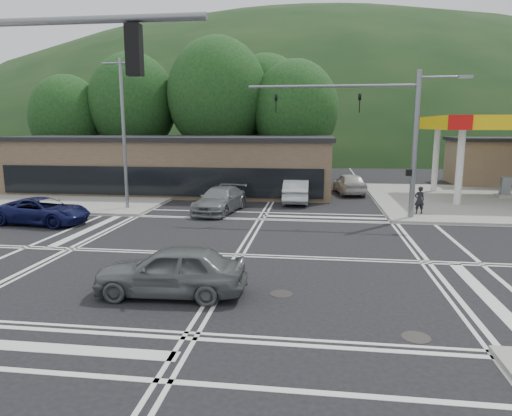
# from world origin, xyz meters

# --- Properties ---
(ground) EXTENTS (120.00, 120.00, 0.00)m
(ground) POSITION_xyz_m (0.00, 0.00, 0.00)
(ground) COLOR black
(ground) RESTS_ON ground
(sidewalk_ne) EXTENTS (16.00, 16.00, 0.15)m
(sidewalk_ne) POSITION_xyz_m (15.00, 15.00, 0.07)
(sidewalk_ne) COLOR gray
(sidewalk_ne) RESTS_ON ground
(sidewalk_nw) EXTENTS (16.00, 16.00, 0.15)m
(sidewalk_nw) POSITION_xyz_m (-15.00, 15.00, 0.07)
(sidewalk_nw) COLOR gray
(sidewalk_nw) RESTS_ON ground
(commercial_row) EXTENTS (24.00, 8.00, 4.00)m
(commercial_row) POSITION_xyz_m (-8.00, 17.00, 2.00)
(commercial_row) COLOR brown
(commercial_row) RESTS_ON ground
(hill_north) EXTENTS (252.00, 126.00, 140.00)m
(hill_north) POSITION_xyz_m (0.00, 90.00, 0.00)
(hill_north) COLOR black
(hill_north) RESTS_ON ground
(tree_n_a) EXTENTS (8.00, 8.00, 11.75)m
(tree_n_a) POSITION_xyz_m (-14.00, 24.00, 7.14)
(tree_n_a) COLOR #382619
(tree_n_a) RESTS_ON ground
(tree_n_b) EXTENTS (9.00, 9.00, 12.98)m
(tree_n_b) POSITION_xyz_m (-6.00, 24.00, 7.79)
(tree_n_b) COLOR #382619
(tree_n_b) RESTS_ON ground
(tree_n_c) EXTENTS (7.60, 7.60, 10.87)m
(tree_n_c) POSITION_xyz_m (1.00, 24.00, 6.49)
(tree_n_c) COLOR #382619
(tree_n_c) RESTS_ON ground
(tree_n_d) EXTENTS (6.80, 6.80, 9.76)m
(tree_n_d) POSITION_xyz_m (-20.00, 23.00, 5.84)
(tree_n_d) COLOR #382619
(tree_n_d) RESTS_ON ground
(tree_n_e) EXTENTS (8.40, 8.40, 11.98)m
(tree_n_e) POSITION_xyz_m (-2.00, 28.00, 7.14)
(tree_n_e) COLOR #382619
(tree_n_e) RESTS_ON ground
(streetlight_nw) EXTENTS (2.50, 0.25, 9.00)m
(streetlight_nw) POSITION_xyz_m (-8.44, 9.00, 5.05)
(streetlight_nw) COLOR slate
(streetlight_nw) RESTS_ON ground
(signal_mast_ne) EXTENTS (11.65, 0.30, 8.00)m
(signal_mast_ne) POSITION_xyz_m (6.95, 8.20, 5.07)
(signal_mast_ne) COLOR slate
(signal_mast_ne) RESTS_ON ground
(car_blue_west) EXTENTS (5.17, 2.79, 1.38)m
(car_blue_west) POSITION_xyz_m (-11.26, 4.55, 0.69)
(car_blue_west) COLOR #0E1140
(car_blue_west) RESTS_ON ground
(car_grey_center) EXTENTS (4.65, 2.04, 1.56)m
(car_grey_center) POSITION_xyz_m (-1.33, -4.50, 0.78)
(car_grey_center) COLOR #5D6062
(car_grey_center) RESTS_ON ground
(car_queue_a) EXTENTS (1.69, 4.75, 1.56)m
(car_queue_a) POSITION_xyz_m (1.68, 13.14, 0.78)
(car_queue_a) COLOR #ADB0B4
(car_queue_a) RESTS_ON ground
(car_queue_b) EXTENTS (2.60, 4.90, 1.59)m
(car_queue_b) POSITION_xyz_m (5.50, 17.63, 0.79)
(car_queue_b) COLOR beige
(car_queue_b) RESTS_ON ground
(car_northbound) EXTENTS (2.90, 5.39, 1.48)m
(car_northbound) POSITION_xyz_m (-2.69, 9.00, 0.74)
(car_northbound) COLOR slate
(car_northbound) RESTS_ON ground
(pedestrian) EXTENTS (0.62, 0.46, 1.57)m
(pedestrian) POSITION_xyz_m (8.85, 9.28, 0.94)
(pedestrian) COLOR black
(pedestrian) RESTS_ON sidewalk_ne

